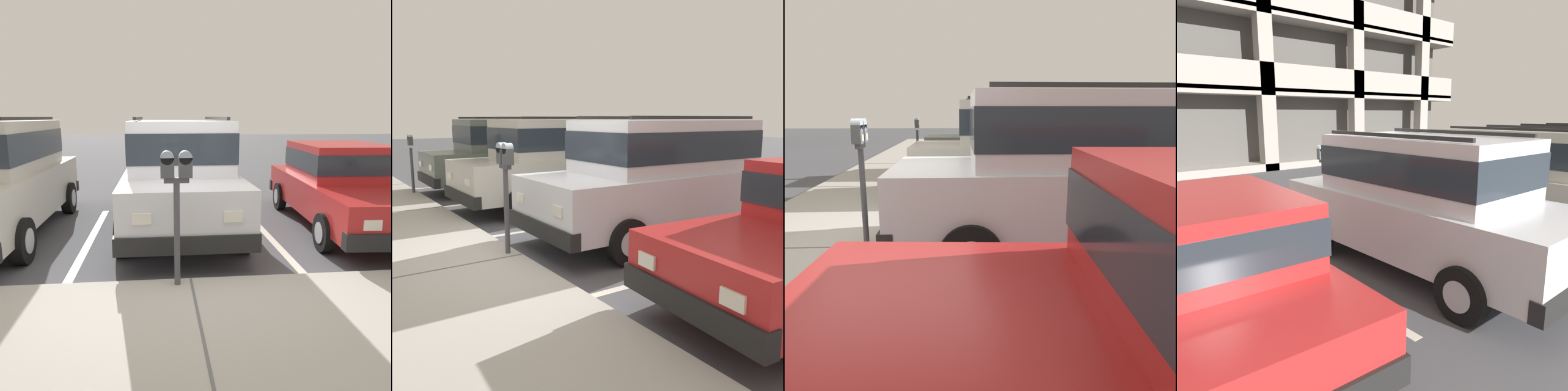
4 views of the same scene
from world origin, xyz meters
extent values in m
cube|color=#4C4C51|center=(0.00, 0.00, -0.05)|extent=(80.00, 80.00, 0.10)
cube|color=#ADA89E|center=(0.00, 1.30, 0.06)|extent=(40.00, 2.20, 0.12)
cube|color=#606060|center=(0.00, 1.30, 0.12)|extent=(0.03, 2.16, 0.00)
cube|color=silver|center=(-1.52, -1.40, 0.00)|extent=(0.12, 4.80, 0.01)
cube|color=silver|center=(1.52, -1.40, 0.00)|extent=(0.12, 4.80, 0.01)
cube|color=silver|center=(0.00, -2.41, 0.73)|extent=(1.85, 4.70, 0.80)
cube|color=silver|center=(0.00, -2.46, 1.55)|extent=(1.63, 2.92, 0.84)
cube|color=#232B33|center=(0.00, -2.46, 1.57)|extent=(1.65, 2.94, 0.46)
cube|color=black|center=(0.01, -0.10, 0.45)|extent=(1.88, 0.16, 0.24)
cube|color=black|center=(0.00, -4.72, 0.45)|extent=(1.88, 0.16, 0.24)
cube|color=silver|center=(0.58, -0.05, 0.81)|extent=(0.24, 0.03, 0.14)
cube|color=silver|center=(-0.56, -0.05, 0.81)|extent=(0.24, 0.03, 0.14)
cylinder|color=black|center=(0.91, -0.96, 0.33)|extent=(0.20, 0.66, 0.66)
cylinder|color=#B2B2B7|center=(0.91, -0.96, 0.33)|extent=(0.22, 0.36, 0.36)
cylinder|color=black|center=(-0.90, -0.95, 0.33)|extent=(0.20, 0.66, 0.66)
cylinder|color=#B2B2B7|center=(-0.90, -0.95, 0.33)|extent=(0.22, 0.36, 0.36)
cylinder|color=black|center=(0.90, -3.87, 0.33)|extent=(0.20, 0.66, 0.66)
cylinder|color=#B2B2B7|center=(0.90, -3.87, 0.33)|extent=(0.22, 0.36, 0.36)
cylinder|color=black|center=(-0.90, -3.87, 0.33)|extent=(0.20, 0.66, 0.66)
cylinder|color=#B2B2B7|center=(-0.90, -3.87, 0.33)|extent=(0.22, 0.36, 0.36)
cube|color=black|center=(0.69, -2.46, 2.01)|extent=(0.06, 2.62, 0.05)
cube|color=black|center=(-0.69, -2.46, 2.01)|extent=(0.06, 2.62, 0.05)
cube|color=red|center=(-3.06, -2.16, 0.60)|extent=(1.99, 4.51, 0.60)
cube|color=red|center=(-3.09, -2.46, 1.22)|extent=(1.63, 2.08, 0.64)
cube|color=#232B33|center=(-3.09, -2.46, 1.24)|extent=(1.65, 2.10, 0.35)
cube|color=black|center=(-3.21, -4.32, 0.42)|extent=(1.74, 0.28, 0.24)
cube|color=silver|center=(-2.39, 0.01, 0.66)|extent=(0.24, 0.05, 0.14)
cylinder|color=black|center=(-2.14, -0.86, 0.30)|extent=(0.20, 0.61, 0.60)
cylinder|color=#B2B2B7|center=(-2.14, -0.86, 0.30)|extent=(0.20, 0.34, 0.33)
cylinder|color=black|center=(-2.33, -3.58, 0.30)|extent=(0.20, 0.61, 0.60)
cylinder|color=#B2B2B7|center=(-2.33, -3.58, 0.30)|extent=(0.20, 0.34, 0.33)
cylinder|color=black|center=(-3.99, -3.47, 0.30)|extent=(0.20, 0.61, 0.60)
cylinder|color=#B2B2B7|center=(-3.99, -3.47, 0.30)|extent=(0.20, 0.34, 0.33)
cube|color=black|center=(3.19, -4.58, 0.45)|extent=(1.88, 0.16, 0.24)
cylinder|color=black|center=(2.28, -0.81, 0.33)|extent=(0.20, 0.66, 0.66)
cylinder|color=#B2B2B7|center=(2.28, -0.81, 0.33)|extent=(0.22, 0.36, 0.36)
cylinder|color=black|center=(2.28, -3.72, 0.33)|extent=(0.20, 0.66, 0.66)
cylinder|color=#B2B2B7|center=(2.28, -3.72, 0.33)|extent=(0.22, 0.36, 0.36)
cube|color=black|center=(2.50, -2.32, 2.01)|extent=(0.05, 2.62, 0.05)
cylinder|color=#47474C|center=(0.17, 0.35, 0.72)|extent=(0.07, 0.07, 1.20)
cube|color=#47474C|center=(0.17, 0.35, 1.35)|extent=(0.28, 0.06, 0.06)
cube|color=#424447|center=(0.07, 0.35, 1.49)|extent=(0.15, 0.11, 0.22)
cylinder|color=#8C99A3|center=(0.07, 0.35, 1.60)|extent=(0.15, 0.11, 0.15)
cube|color=#B7B293|center=(0.07, 0.29, 1.45)|extent=(0.08, 0.01, 0.08)
cube|color=#424447|center=(0.27, 0.35, 1.49)|extent=(0.15, 0.11, 0.22)
cylinder|color=#8C99A3|center=(0.27, 0.35, 1.60)|extent=(0.15, 0.11, 0.15)
cube|color=#B7B293|center=(0.27, 0.29, 1.45)|extent=(0.08, 0.01, 0.08)
camera|label=1|loc=(0.37, 4.50, 2.04)|focal=35.00mm
camera|label=2|loc=(-5.40, 2.68, 2.00)|focal=40.00mm
camera|label=3|loc=(-4.53, -0.85, 1.74)|focal=35.00mm
camera|label=4|loc=(-4.21, -6.16, 2.30)|focal=35.00mm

